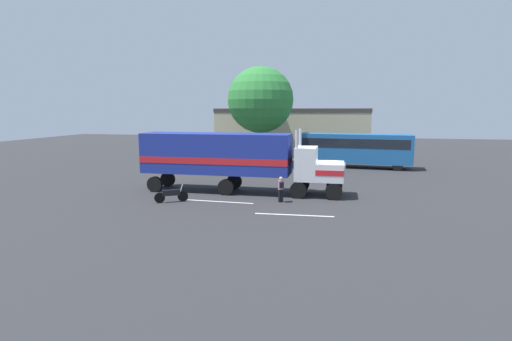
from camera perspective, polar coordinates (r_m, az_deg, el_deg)
name	(u,v)px	position (r m, az deg, el deg)	size (l,w,h in m)	color
ground_plane	(318,194)	(27.98, 8.80, -3.39)	(120.00, 120.00, 0.00)	#2D2D30
lane_stripe_near	(220,202)	(25.60, -5.16, -4.44)	(4.40, 0.16, 0.01)	silver
lane_stripe_mid	(294,215)	(22.41, 5.44, -6.33)	(4.40, 0.16, 0.01)	silver
semi_truck	(232,157)	(28.15, -3.51, 1.97)	(14.19, 2.94, 4.50)	silver
person_bystander	(281,188)	(25.24, 3.56, -2.54)	(0.39, 0.48, 1.63)	black
parked_bus	(355,147)	(41.61, 13.93, 3.25)	(11.20, 3.63, 3.40)	#1E5999
parked_car	(212,165)	(36.92, -6.33, 0.83)	(4.71, 2.82, 1.57)	#B7B7BC
motorcycle	(171,195)	(25.85, -11.95, -3.38)	(1.86, 1.17, 1.12)	black
tree_left	(259,101)	(49.80, 0.44, 9.83)	(4.51, 4.51, 9.13)	brown
tree_center	(261,100)	(41.67, 0.66, 10.01)	(6.77, 6.77, 10.19)	brown
building_backdrop	(292,130)	(52.93, 5.20, 5.78)	(19.65, 6.21, 5.96)	#B7AD8C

